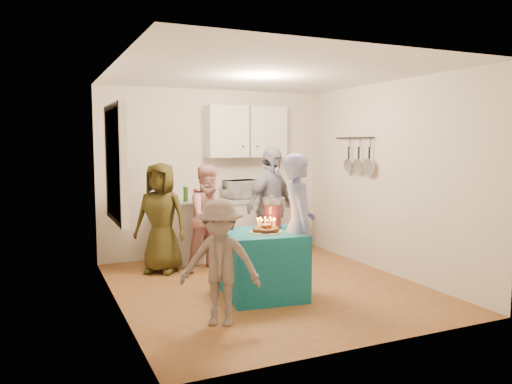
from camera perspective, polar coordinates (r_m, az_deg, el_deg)
name	(u,v)px	position (r m, az deg, el deg)	size (l,w,h in m)	color
floor	(267,287)	(6.30, 1.32, -10.76)	(4.00, 4.00, 0.00)	brown
ceiling	(268,73)	(6.09, 1.38, 13.39)	(4.00, 4.00, 0.00)	white
back_wall	(214,173)	(7.91, -4.88, 2.17)	(3.60, 3.60, 0.00)	silver
left_wall	(116,188)	(5.53, -15.74, 0.46)	(4.00, 4.00, 0.00)	silver
right_wall	(387,178)	(7.02, 14.75, 1.56)	(4.00, 4.00, 0.00)	silver
window_night	(114,163)	(5.82, -15.95, 3.17)	(0.04, 1.00, 1.20)	black
counter	(232,230)	(7.80, -2.71, -4.30)	(2.20, 0.58, 0.86)	white
countertop	(232,201)	(7.73, -2.72, -0.98)	(2.24, 0.62, 0.05)	beige
upper_cabinet	(246,132)	(7.93, -1.12, 6.90)	(1.30, 0.30, 0.80)	white
pot_rack	(353,155)	(7.52, 10.98, 4.19)	(0.12, 1.00, 0.60)	black
microwave	(242,189)	(7.77, -1.62, 0.31)	(0.52, 0.35, 0.29)	white
party_table	(263,264)	(5.83, 0.85, -8.25)	(0.85, 0.85, 0.76)	#10606F
donut_cake	(266,225)	(5.68, 1.17, -3.78)	(0.38, 0.38, 0.18)	#381C0C
punch_jar	(272,213)	(6.02, 1.85, -2.47)	(0.22, 0.22, 0.34)	#B00E1D
man_birthday	(298,226)	(5.77, 4.87, -3.85)	(0.61, 0.40, 1.66)	#8C94CC
woman_back_left	(161,218)	(6.95, -10.81, -2.91)	(0.74, 0.48, 1.51)	brown
woman_back_center	(210,218)	(6.95, -5.25, -2.96)	(0.72, 0.56, 1.48)	#CB6A73
woman_back_right	(270,207)	(7.18, 1.65, -1.70)	(1.01, 0.42, 1.72)	#111037
child_near_left	(220,263)	(4.91, -4.13, -8.08)	(0.80, 0.46, 1.23)	#5D504A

